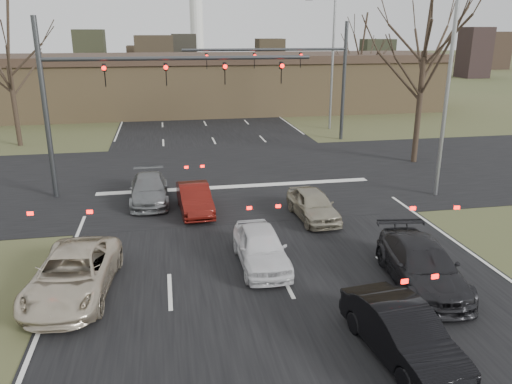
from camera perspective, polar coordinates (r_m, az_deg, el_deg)
ground at (r=13.17m, az=6.54°, el=-16.22°), size 360.00×360.00×0.00m
road_main at (r=70.84m, az=-7.94°, el=11.80°), size 14.00×300.00×0.02m
road_cross at (r=26.63m, az=-2.83°, el=1.88°), size 200.00×14.00×0.02m
building at (r=48.90m, az=-4.29°, el=12.36°), size 42.40×10.40×5.30m
mast_arm_near at (r=23.55m, az=-15.30°, el=11.72°), size 12.12×0.24×8.00m
mast_arm_far at (r=34.80m, az=5.60°, el=13.97°), size 11.12×0.24×8.00m
streetlight_right_near at (r=23.82m, az=20.84°, el=12.51°), size 2.34×0.25×10.00m
streetlight_right_far at (r=39.52m, az=8.51°, el=15.16°), size 2.34×0.25×10.00m
tree_right_near at (r=30.09m, az=19.23°, el=19.92°), size 6.90×6.90×11.50m
tree_left_far at (r=36.65m, az=-26.89°, el=16.06°), size 5.70×5.70×9.50m
tree_right_far at (r=48.96m, az=12.04°, el=17.07°), size 5.40×5.40×9.00m
car_silver_suv at (r=15.56m, az=-20.19°, el=-8.83°), size 2.62×4.87×1.30m
car_white_sedan at (r=16.37m, az=0.58°, el=-6.32°), size 1.52×3.76×1.28m
car_black_hatch at (r=12.58m, az=16.38°, el=-15.19°), size 1.79×4.02×1.28m
car_charcoal_sedan at (r=15.95m, az=18.43°, el=-7.92°), size 2.45×4.77×1.32m
car_grey_ahead at (r=22.89m, az=-12.11°, el=0.31°), size 1.72×4.13×1.19m
car_red_ahead at (r=21.28m, az=-7.03°, el=-0.76°), size 1.47×3.68×1.19m
car_silver_ahead at (r=20.51m, az=6.54°, el=-1.44°), size 1.64×3.64×1.22m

